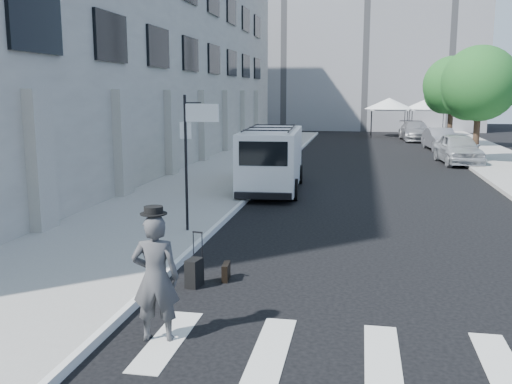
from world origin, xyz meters
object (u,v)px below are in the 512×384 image
at_px(parked_car_a, 458,149).
at_px(cargo_van, 272,159).
at_px(briefcase, 226,272).
at_px(suitcase, 194,272).
at_px(parked_car_b, 440,139).
at_px(parked_car_c, 415,131).
at_px(businessman, 156,278).

bearing_deg(parked_car_a, cargo_van, -135.11).
distance_m(briefcase, suitcase, 0.72).
bearing_deg(parked_car_b, cargo_van, -122.82).
height_order(suitcase, parked_car_c, parked_car_c).
xyz_separation_m(briefcase, parked_car_b, (7.58, 27.48, 0.53)).
xyz_separation_m(businessman, parked_car_c, (7.03, 37.39, -0.24)).
height_order(cargo_van, parked_car_b, cargo_van).
relative_size(cargo_van, parked_car_a, 1.34).
relative_size(businessman, briefcase, 4.44).
relative_size(briefcase, parked_car_c, 0.09).
height_order(parked_car_a, parked_car_b, parked_car_a).
relative_size(briefcase, cargo_van, 0.07).
relative_size(briefcase, parked_car_a, 0.09).
xyz_separation_m(businessman, parked_car_b, (7.96, 30.39, -0.27)).
distance_m(briefcase, cargo_van, 10.69).
xyz_separation_m(suitcase, parked_car_c, (7.16, 34.97, 0.46)).
distance_m(cargo_van, parked_car_c, 24.99).
bearing_deg(parked_car_b, suitcase, -112.72).
height_order(suitcase, parked_car_a, parked_car_a).
distance_m(briefcase, parked_car_c, 35.12).
xyz_separation_m(parked_car_a, parked_car_c, (-0.93, 14.16, -0.06)).
xyz_separation_m(suitcase, parked_car_b, (8.09, 27.97, 0.42)).
distance_m(businessman, parked_car_b, 31.41).
bearing_deg(suitcase, parked_car_c, 89.02).
xyz_separation_m(briefcase, parked_car_c, (6.64, 34.48, 0.57)).
distance_m(businessman, parked_car_c, 38.04).
relative_size(briefcase, suitcase, 0.42).
bearing_deg(parked_car_b, parked_car_c, 91.00).
bearing_deg(parked_car_c, businessman, -104.67).
relative_size(businessman, suitcase, 1.85).
relative_size(briefcase, parked_car_b, 0.10).
bearing_deg(businessman, parked_car_a, -118.93).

